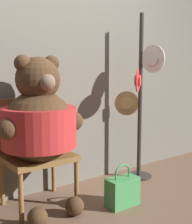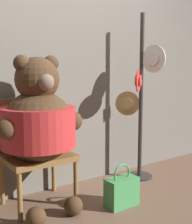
{
  "view_description": "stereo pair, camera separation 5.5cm",
  "coord_description": "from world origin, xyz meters",
  "px_view_note": "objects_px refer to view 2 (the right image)",
  "views": [
    {
      "loc": [
        -1.53,
        -1.94,
        1.2
      ],
      "look_at": [
        0.21,
        0.39,
        0.78
      ],
      "focal_mm": 50.0,
      "sensor_mm": 36.0,
      "label": 1
    },
    {
      "loc": [
        -1.49,
        -1.98,
        1.2
      ],
      "look_at": [
        0.21,
        0.39,
        0.78
      ],
      "focal_mm": 50.0,
      "sensor_mm": 36.0,
      "label": 2
    }
  ],
  "objects_px": {
    "handbag_on_ground": "(122,191)",
    "teddy_bear": "(39,122)",
    "chair": "(34,147)",
    "hat_display_rack": "(140,103)"
  },
  "relations": [
    {
      "from": "chair",
      "to": "hat_display_rack",
      "type": "distance_m",
      "value": 1.21
    },
    {
      "from": "chair",
      "to": "teddy_bear",
      "type": "distance_m",
      "value": 0.29
    },
    {
      "from": "chair",
      "to": "teddy_bear",
      "type": "bearing_deg",
      "value": -97.54
    },
    {
      "from": "handbag_on_ground",
      "to": "teddy_bear",
      "type": "bearing_deg",
      "value": 148.64
    },
    {
      "from": "teddy_bear",
      "to": "handbag_on_ground",
      "type": "distance_m",
      "value": 0.94
    },
    {
      "from": "chair",
      "to": "handbag_on_ground",
      "type": "relative_size",
      "value": 2.46
    },
    {
      "from": "teddy_bear",
      "to": "hat_display_rack",
      "type": "xyz_separation_m",
      "value": [
        1.19,
        0.05,
        0.07
      ]
    },
    {
      "from": "hat_display_rack",
      "to": "handbag_on_ground",
      "type": "height_order",
      "value": "hat_display_rack"
    },
    {
      "from": "chair",
      "to": "hat_display_rack",
      "type": "bearing_deg",
      "value": -5.13
    },
    {
      "from": "teddy_bear",
      "to": "handbag_on_ground",
      "type": "relative_size",
      "value": 3.43
    }
  ]
}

